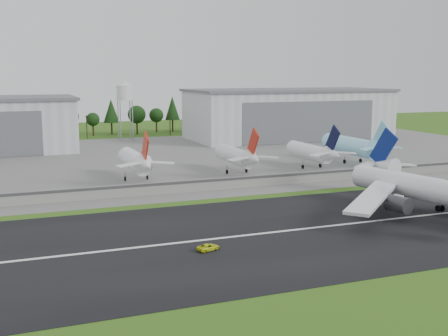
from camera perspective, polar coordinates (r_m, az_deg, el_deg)
name	(u,v)px	position (r m, az deg, el deg)	size (l,w,h in m)	color
ground	(337,241)	(114.41, 11.39, -7.31)	(600.00, 600.00, 0.00)	#335614
runway	(311,228)	(122.58, 8.88, -6.07)	(320.00, 60.00, 0.10)	black
runway_centerline	(311,228)	(122.57, 8.88, -6.04)	(220.00, 1.00, 0.02)	white
apron	(171,158)	(222.64, -5.37, 1.05)	(320.00, 150.00, 0.10)	slate
blast_fence	(233,183)	(161.61, 0.92, -1.51)	(240.00, 0.61, 3.50)	gray
hangar_east	(288,114)	(290.74, 6.54, 5.51)	(102.00, 47.00, 25.20)	silver
water_tower	(125,91)	(282.45, -10.07, 7.73)	(8.40, 8.40, 29.40)	#99999E
utility_poles	(130,137)	(299.82, -9.55, 3.13)	(230.00, 3.00, 12.00)	black
treeline	(124,134)	(314.45, -10.10, 3.41)	(320.00, 16.00, 22.00)	black
main_airliner	(431,195)	(139.14, 20.28, -2.62)	(55.98, 58.86, 18.17)	white
ground_vehicle	(208,247)	(106.20, -1.60, -8.03)	(2.10, 4.55, 1.26)	yellow
parked_jet_red_a	(137,161)	(174.49, -8.85, 0.67)	(7.36, 31.29, 16.73)	white
parked_jet_red_b	(238,156)	(184.54, 1.48, 1.21)	(7.36, 31.29, 16.57)	silver
parked_jet_navy	(314,152)	(197.12, 9.14, 1.62)	(7.36, 31.29, 16.51)	white
parked_jet_skyblue	(355,146)	(212.08, 13.19, 2.18)	(7.36, 37.29, 17.11)	#91DEFB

